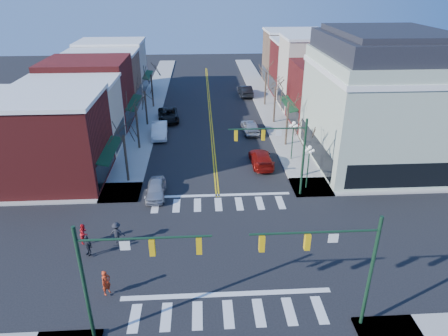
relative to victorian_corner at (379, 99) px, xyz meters
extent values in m
plane|color=black|center=(-16.50, -14.50, -6.66)|extent=(160.00, 160.00, 0.00)
cube|color=#9E9B93|center=(-25.25, 5.50, -6.58)|extent=(3.50, 70.00, 0.15)
cube|color=#9E9B93|center=(-7.75, 5.50, -6.58)|extent=(3.50, 70.00, 0.15)
cube|color=maroon|center=(-32.00, -2.75, -2.66)|extent=(10.00, 8.50, 8.00)
cube|color=#C1B59F|center=(-32.00, 5.00, -2.91)|extent=(10.00, 7.00, 7.50)
cube|color=maroon|center=(-32.00, 13.00, -2.41)|extent=(10.00, 9.00, 8.50)
cube|color=#89664C|center=(-32.00, 21.25, -2.76)|extent=(10.00, 7.50, 7.80)
cube|color=#C1B59F|center=(-32.00, 29.00, -2.56)|extent=(10.00, 8.00, 8.20)
cube|color=maroon|center=(-1.00, 11.25, -2.66)|extent=(10.00, 8.50, 8.00)
cube|color=#C1B59F|center=(-1.00, 19.00, -1.66)|extent=(10.00, 7.00, 10.00)
cube|color=maroon|center=(-1.00, 26.50, -2.41)|extent=(10.00, 8.00, 8.50)
cube|color=#89664C|center=(-1.00, 34.50, -2.16)|extent=(10.00, 8.00, 9.00)
cube|color=#A8B89F|center=(0.00, 0.00, -1.16)|extent=(12.00, 14.00, 11.00)
cube|color=white|center=(0.00, 0.00, 2.94)|extent=(12.25, 14.25, 0.50)
cube|color=black|center=(0.00, 0.00, 5.24)|extent=(11.40, 13.40, 1.80)
cube|color=black|center=(0.00, 0.00, 6.34)|extent=(9.80, 11.80, 0.60)
cylinder|color=#14331E|center=(-23.90, -21.90, -3.06)|extent=(0.20, 0.20, 7.20)
cylinder|color=#14331E|center=(-20.65, -21.90, -0.26)|extent=(6.50, 0.12, 0.12)
cube|color=gold|center=(-20.33, -21.90, -0.81)|extent=(0.28, 0.28, 0.90)
cube|color=gold|center=(-18.05, -21.90, -0.81)|extent=(0.28, 0.28, 0.90)
cylinder|color=#14331E|center=(-9.10, -21.90, -3.06)|extent=(0.20, 0.20, 7.20)
cylinder|color=#14331E|center=(-12.35, -21.90, -0.26)|extent=(6.50, 0.12, 0.12)
cube|color=gold|center=(-12.68, -21.90, -0.81)|extent=(0.28, 0.28, 0.90)
cube|color=gold|center=(-14.95, -21.90, -0.81)|extent=(0.28, 0.28, 0.90)
cylinder|color=#14331E|center=(-9.10, -7.10, -3.06)|extent=(0.20, 0.20, 7.20)
cylinder|color=#14331E|center=(-12.35, -7.10, -0.26)|extent=(6.50, 0.12, 0.12)
cube|color=gold|center=(-12.68, -7.10, -0.81)|extent=(0.28, 0.28, 0.90)
cube|color=gold|center=(-14.95, -7.10, -0.81)|extent=(0.28, 0.28, 0.90)
cylinder|color=#14331E|center=(-8.30, -6.00, -4.66)|extent=(0.12, 0.12, 4.00)
sphere|color=white|center=(-8.30, -6.00, -2.51)|extent=(0.36, 0.36, 0.36)
cylinder|color=#14331E|center=(-8.30, 0.50, -4.66)|extent=(0.12, 0.12, 4.00)
sphere|color=white|center=(-8.30, 0.50, -2.51)|extent=(0.36, 0.36, 0.36)
cylinder|color=#382B21|center=(-24.90, -3.50, -4.28)|extent=(0.24, 0.24, 4.76)
cylinder|color=#382B21|center=(-24.90, 4.50, -4.14)|extent=(0.24, 0.24, 5.04)
cylinder|color=#382B21|center=(-24.90, 12.50, -4.38)|extent=(0.24, 0.24, 4.55)
cylinder|color=#382B21|center=(-24.90, 20.50, -4.21)|extent=(0.24, 0.24, 4.90)
cylinder|color=#382B21|center=(-8.10, -3.50, -4.35)|extent=(0.24, 0.24, 4.62)
cylinder|color=#382B21|center=(-8.10, 4.50, -4.07)|extent=(0.24, 0.24, 5.18)
cylinder|color=#382B21|center=(-8.10, 12.50, -4.24)|extent=(0.24, 0.24, 4.83)
cylinder|color=#382B21|center=(-8.10, 20.50, -4.17)|extent=(0.24, 0.24, 4.97)
imported|color=#ACACB1|center=(-21.98, -6.50, -5.95)|extent=(1.72, 4.17, 1.42)
imported|color=white|center=(-22.90, 8.20, -5.81)|extent=(2.08, 5.25, 1.70)
imported|color=black|center=(-22.25, 14.21, -5.86)|extent=(3.28, 5.99, 1.59)
imported|color=maroon|center=(-11.70, -0.60, -5.91)|extent=(2.24, 5.23, 1.50)
imported|color=#ACACB1|center=(-11.70, 9.02, -5.84)|extent=(2.16, 4.91, 1.64)
imported|color=black|center=(-10.46, 25.96, -5.80)|extent=(2.12, 5.31, 1.72)
imported|color=red|center=(-23.80, -18.73, -5.67)|extent=(0.70, 0.73, 1.68)
imported|color=red|center=(-26.50, -13.31, -5.74)|extent=(0.65, 0.80, 1.54)
imported|color=#202229|center=(-25.89, -14.80, -5.73)|extent=(0.95, 0.85, 1.55)
imported|color=black|center=(-24.10, -13.50, -5.66)|extent=(1.16, 0.74, 1.70)
camera|label=1|loc=(-17.77, -37.88, 11.09)|focal=32.00mm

